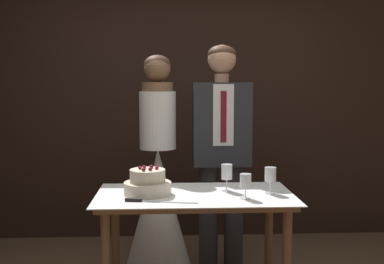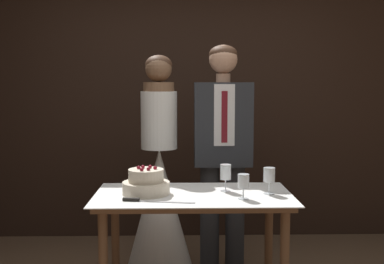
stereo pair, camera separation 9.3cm
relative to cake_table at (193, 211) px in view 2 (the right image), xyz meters
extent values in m
cube|color=black|center=(-0.01, 1.69, 0.75)|extent=(5.21, 0.12, 2.86)
cylinder|color=brown|center=(-0.53, 0.26, -0.30)|extent=(0.06, 0.06, 0.75)
cylinder|color=brown|center=(0.53, 0.26, -0.30)|extent=(0.06, 0.06, 0.75)
cube|color=brown|center=(0.00, 0.00, 0.09)|extent=(1.18, 0.63, 0.03)
cube|color=white|center=(0.00, 0.00, 0.11)|extent=(1.24, 0.69, 0.01)
cylinder|color=beige|center=(-0.30, 0.00, 0.15)|extent=(0.30, 0.30, 0.08)
cylinder|color=beige|center=(-0.30, 0.00, 0.23)|extent=(0.22, 0.22, 0.08)
sphere|color=maroon|center=(-0.24, 0.00, 0.28)|extent=(0.02, 0.02, 0.02)
sphere|color=maroon|center=(-0.27, 0.04, 0.28)|extent=(0.02, 0.02, 0.02)
sphere|color=maroon|center=(-0.32, 0.03, 0.28)|extent=(0.02, 0.02, 0.02)
sphere|color=maroon|center=(-0.34, 0.01, 0.28)|extent=(0.02, 0.02, 0.02)
sphere|color=maroon|center=(-0.32, -0.06, 0.28)|extent=(0.02, 0.02, 0.02)
sphere|color=maroon|center=(-0.28, -0.05, 0.28)|extent=(0.02, 0.02, 0.02)
cube|color=silver|center=(-0.16, -0.22, 0.11)|extent=(0.33, 0.07, 0.00)
cylinder|color=black|center=(-0.37, -0.18, 0.12)|extent=(0.10, 0.04, 0.02)
cylinder|color=silver|center=(0.30, -0.14, 0.11)|extent=(0.07, 0.07, 0.00)
cylinder|color=silver|center=(0.30, -0.14, 0.15)|extent=(0.01, 0.01, 0.07)
cylinder|color=silver|center=(0.30, -0.14, 0.22)|extent=(0.07, 0.07, 0.08)
cylinder|color=maroon|center=(0.30, -0.14, 0.20)|extent=(0.06, 0.06, 0.04)
cylinder|color=silver|center=(0.48, -0.01, 0.11)|extent=(0.07, 0.07, 0.00)
cylinder|color=silver|center=(0.48, -0.01, 0.15)|extent=(0.01, 0.01, 0.07)
cylinder|color=silver|center=(0.48, -0.01, 0.24)|extent=(0.07, 0.07, 0.09)
cylinder|color=silver|center=(0.21, 0.07, 0.11)|extent=(0.07, 0.07, 0.00)
cylinder|color=silver|center=(0.21, 0.07, 0.15)|extent=(0.01, 0.01, 0.07)
cylinder|color=silver|center=(0.21, 0.07, 0.24)|extent=(0.07, 0.07, 0.10)
cylinder|color=maroon|center=(0.21, 0.07, 0.21)|extent=(0.06, 0.06, 0.04)
cone|color=white|center=(-0.25, 0.72, -0.19)|extent=(0.54, 0.54, 0.99)
cylinder|color=white|center=(-0.25, 0.72, 0.53)|extent=(0.28, 0.28, 0.44)
cylinder|color=brown|center=(-0.25, 0.72, 0.78)|extent=(0.24, 0.24, 0.07)
sphere|color=brown|center=(-0.25, 0.72, 0.92)|extent=(0.20, 0.20, 0.20)
ellipsoid|color=#472D1E|center=(-0.25, 0.73, 0.95)|extent=(0.21, 0.21, 0.15)
cylinder|color=#282B30|center=(0.15, 0.72, -0.25)|extent=(0.15, 0.15, 0.85)
cylinder|color=#282B30|center=(0.35, 0.72, -0.25)|extent=(0.15, 0.15, 0.85)
cube|color=#282B30|center=(0.25, 0.72, 0.49)|extent=(0.44, 0.24, 0.64)
cube|color=white|center=(0.25, 0.59, 0.57)|extent=(0.15, 0.01, 0.46)
cube|color=maroon|center=(0.25, 0.59, 0.56)|extent=(0.04, 0.01, 0.38)
cylinder|color=tan|center=(0.25, 0.72, 0.85)|extent=(0.11, 0.11, 0.07)
sphere|color=tan|center=(0.25, 0.72, 0.99)|extent=(0.22, 0.22, 0.22)
ellipsoid|color=#472D1E|center=(0.25, 0.73, 1.03)|extent=(0.22, 0.22, 0.14)
camera|label=1|loc=(-0.17, -2.97, 0.80)|focal=45.00mm
camera|label=2|loc=(-0.07, -2.98, 0.80)|focal=45.00mm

